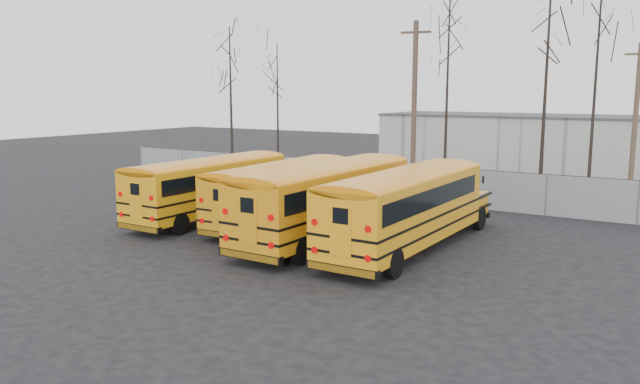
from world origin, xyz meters
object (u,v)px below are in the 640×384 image
Objects in this scene: bus_d at (408,203)px; utility_pole_right at (635,123)px; bus_a at (213,183)px; utility_pole_left at (414,105)px; bus_b at (284,187)px; bus_c at (329,194)px.

utility_pole_right is (6.09, 15.09, 2.49)m from bus_d.
utility_pole_right is (16.34, 14.47, 2.60)m from bus_a.
bus_d reaches higher than bus_a.
utility_pole_right reaches higher than bus_a.
utility_pole_left is at bearing 69.08° from bus_a.
bus_b is 0.92× the size of bus_d.
utility_pole_right reaches higher than bus_b.
utility_pole_right is (9.47, 15.27, 2.45)m from bus_c.
bus_d reaches higher than bus_b.
bus_a is at bearing -136.57° from utility_pole_right.
bus_a is 0.92× the size of bus_c.
bus_c reaches higher than bus_d.
bus_a is 3.63m from bus_b.
bus_a is at bearing 174.66° from bus_c.
bus_a is at bearing -121.91° from utility_pole_left.
utility_pole_left is 11.79m from utility_pole_right.
bus_c is at bearing -26.92° from bus_b.
bus_b is at bearing 12.11° from bus_a.
bus_b is 1.03× the size of utility_pole_left.
bus_b is at bearing 169.04° from bus_d.
bus_b is 3.68m from bus_c.
utility_pole_left is at bearing 100.39° from bus_c.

